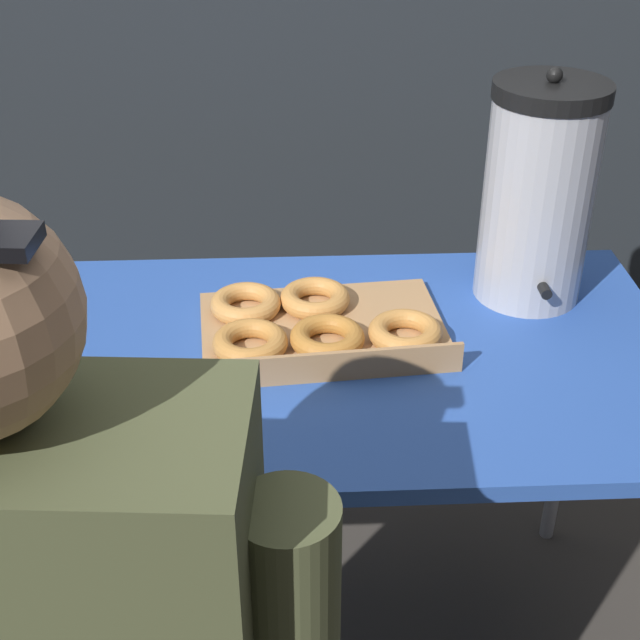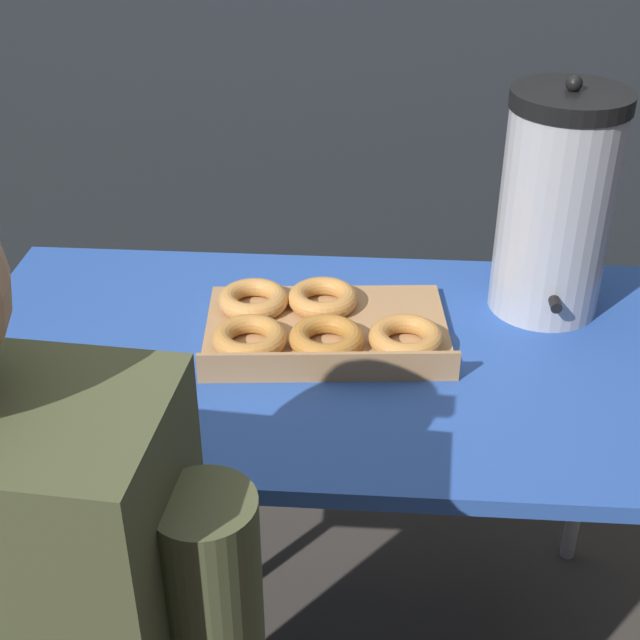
% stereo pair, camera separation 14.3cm
% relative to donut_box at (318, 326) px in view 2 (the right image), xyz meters
% --- Properties ---
extents(folding_table, '(1.21, 0.68, 0.73)m').
position_rel_donut_box_xyz_m(folding_table, '(0.00, -0.04, -0.08)').
color(folding_table, '#2D56B2').
rests_on(folding_table, ground).
extents(donut_box, '(0.43, 0.31, 0.05)m').
position_rel_donut_box_xyz_m(donut_box, '(0.00, 0.00, 0.00)').
color(donut_box, tan).
rests_on(donut_box, folding_table).
extents(coffee_urn, '(0.20, 0.22, 0.41)m').
position_rel_donut_box_xyz_m(coffee_urn, '(0.39, 0.14, 0.17)').
color(coffee_urn, '#B7B7BC').
rests_on(coffee_urn, folding_table).
extents(cell_phone, '(0.14, 0.16, 0.01)m').
position_rel_donut_box_xyz_m(cell_phone, '(-0.37, -0.15, -0.02)').
color(cell_phone, black).
rests_on(cell_phone, folding_table).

